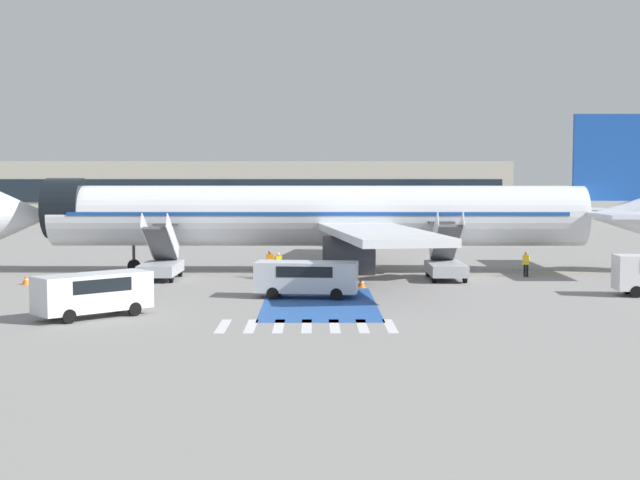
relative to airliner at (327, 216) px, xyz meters
The scene contains 24 objects.
ground_plane 3.89m from the airliner, 32.75° to the left, with size 600.00×600.00×0.00m, color gray.
apron_leadline_yellow 3.81m from the airliner, behind, with size 0.20×79.78×0.01m, color gold.
apron_stand_patch_blue 15.69m from the airliner, 92.33° to the right, with size 5.74×12.20×0.01m, color #2856A8.
apron_walkway_bar_0 23.00m from the airliner, 102.26° to the right, with size 0.44×3.60×0.01m, color silver.
apron_walkway_bar_1 22.78m from the airliner, 99.27° to the right, with size 0.44×3.60×0.01m, color silver.
apron_walkway_bar_2 22.62m from the airliner, 96.23° to the right, with size 0.44×3.60×0.01m, color silver.
apron_walkway_bar_3 22.52m from the airliner, 93.15° to the right, with size 0.44×3.60×0.01m, color silver.
apron_walkway_bar_4 22.49m from the airliner, 90.05° to the right, with size 0.44×3.60×0.01m, color silver.
apron_walkway_bar_5 22.52m from the airliner, 86.95° to the right, with size 0.44×3.60×0.01m, color silver.
apron_walkway_bar_6 22.61m from the airliner, 83.87° to the right, with size 0.44×3.60×0.01m, color silver.
airliner is the anchor object (origin of this frame).
boarding_stairs_forward 11.74m from the airliner, 157.06° to the right, with size 2.26×5.25×4.25m.
boarding_stairs_aft 9.15m from the airliner, 32.34° to the right, with size 2.26×5.25×4.37m.
fuel_tanker 23.82m from the airliner, 74.15° to the left, with size 11.02×3.44×3.41m.
service_van_1 22.73m from the airliner, 119.11° to the right, with size 5.16×4.87×2.02m.
service_van_2 13.31m from the airliner, 95.69° to the right, with size 5.60×2.59×1.92m.
baggage_cart 7.25m from the airliner, 104.66° to the right, with size 1.97×2.84×0.87m.
ground_crew_0 13.47m from the airliner, 13.85° to the right, with size 0.49×0.39×1.64m.
ground_crew_1 7.50m from the airliner, 76.78° to the right, with size 0.41×0.49×1.70m.
ground_crew_2 6.22m from the airliner, 124.26° to the right, with size 0.49×0.42×1.71m.
ground_crew_3 5.93m from the airliner, 134.75° to the right, with size 0.47×0.32×1.75m.
traffic_cone_1 19.78m from the airliner, 158.67° to the right, with size 0.50×0.50×0.56m.
traffic_cone_2 9.45m from the airliner, 77.62° to the right, with size 0.49×0.49×0.55m.
terminal_building 63.29m from the airliner, 100.37° to the left, with size 73.26×12.10×8.55m.
Camera 1 is at (-1.73, -60.66, 6.37)m, focal length 50.00 mm.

